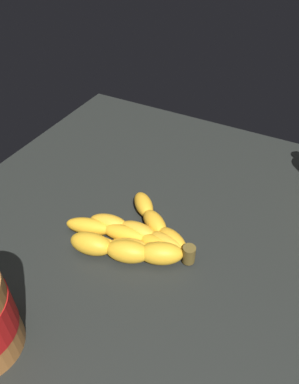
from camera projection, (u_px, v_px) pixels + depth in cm
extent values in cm
cube|color=black|center=(145.00, 244.00, 61.74)|extent=(80.72, 72.54, 4.32)
ellipsoid|color=gold|center=(172.00, 241.00, 57.55)|extent=(5.10, 6.69, 2.97)
ellipsoid|color=gold|center=(155.00, 223.00, 60.55)|extent=(5.80, 6.65, 2.97)
ellipsoid|color=gold|center=(144.00, 205.00, 63.87)|extent=(6.32, 6.38, 2.97)
ellipsoid|color=gold|center=(166.00, 244.00, 57.04)|extent=(3.83, 6.90, 3.01)
ellipsoid|color=gold|center=(138.00, 231.00, 59.04)|extent=(3.27, 6.69, 3.01)
ellipsoid|color=gold|center=(109.00, 223.00, 60.44)|extent=(4.30, 7.05, 3.01)
ellipsoid|color=gold|center=(161.00, 245.00, 56.89)|extent=(2.96, 7.92, 2.82)
ellipsoid|color=gold|center=(125.00, 234.00, 58.74)|extent=(3.97, 8.20, 2.82)
ellipsoid|color=gold|center=(89.00, 226.00, 60.00)|extent=(4.90, 8.34, 2.82)
ellipsoid|color=gold|center=(162.00, 251.00, 55.98)|extent=(4.51, 7.15, 2.85)
ellipsoid|color=gold|center=(128.00, 247.00, 56.64)|extent=(5.05, 7.21, 2.85)
ellipsoid|color=gold|center=(95.00, 245.00, 56.90)|extent=(5.54, 7.20, 2.85)
ellipsoid|color=gold|center=(161.00, 253.00, 55.21)|extent=(6.18, 7.78, 3.58)
ellipsoid|color=gold|center=(125.00, 250.00, 55.67)|extent=(5.52, 7.68, 3.58)
ellipsoid|color=gold|center=(91.00, 244.00, 56.66)|extent=(4.76, 7.44, 3.58)
cylinder|color=brown|center=(189.00, 254.00, 55.06)|extent=(2.00, 2.00, 3.00)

